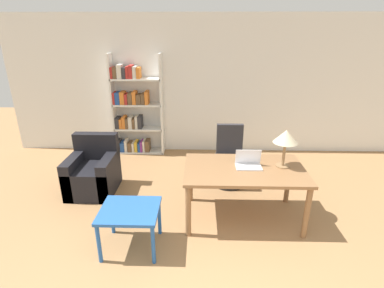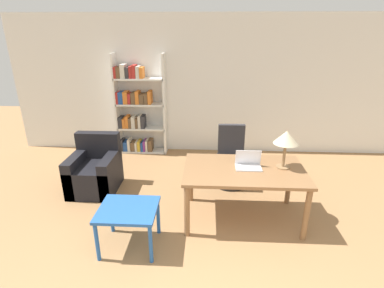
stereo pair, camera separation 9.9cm
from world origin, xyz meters
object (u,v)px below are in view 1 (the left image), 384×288
(desk, at_px, (244,174))
(armchair, at_px, (93,173))
(table_lamp, at_px, (286,138))
(laptop, at_px, (248,163))
(office_chair, at_px, (229,158))
(bookshelf, at_px, (133,111))
(side_table_blue, at_px, (130,215))

(desk, xyz_separation_m, armchair, (-2.24, 0.67, -0.35))
(table_lamp, bearing_deg, desk, -171.52)
(desk, bearing_deg, laptop, 44.12)
(office_chair, height_order, bookshelf, bookshelf)
(side_table_blue, height_order, bookshelf, bookshelf)
(office_chair, height_order, armchair, office_chair)
(table_lamp, height_order, side_table_blue, table_lamp)
(armchair, height_order, bookshelf, bookshelf)
(office_chair, bearing_deg, table_lamp, -57.14)
(table_lamp, bearing_deg, bookshelf, 137.75)
(laptop, relative_size, side_table_blue, 0.50)
(desk, distance_m, office_chair, 1.02)
(side_table_blue, bearing_deg, armchair, 123.75)
(laptop, bearing_deg, table_lamp, 3.05)
(table_lamp, bearing_deg, armchair, 167.69)
(side_table_blue, xyz_separation_m, armchair, (-0.88, 1.31, -0.15))
(desk, bearing_deg, bookshelf, 130.11)
(side_table_blue, xyz_separation_m, bookshelf, (-0.54, 2.90, 0.45))
(office_chair, xyz_separation_m, side_table_blue, (-1.27, -1.64, 0.00))
(desk, distance_m, laptop, 0.16)
(laptop, xyz_separation_m, office_chair, (-0.14, 0.94, -0.35))
(laptop, distance_m, table_lamp, 0.57)
(office_chair, bearing_deg, armchair, -171.51)
(desk, distance_m, bookshelf, 2.97)
(desk, height_order, office_chair, office_chair)
(laptop, distance_m, side_table_blue, 1.61)
(laptop, bearing_deg, bookshelf, 131.52)
(office_chair, xyz_separation_m, bookshelf, (-1.82, 1.27, 0.45))
(desk, bearing_deg, office_chair, 95.28)
(laptop, height_order, office_chair, office_chair)
(side_table_blue, bearing_deg, table_lamp, 20.94)
(table_lamp, relative_size, side_table_blue, 0.75)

